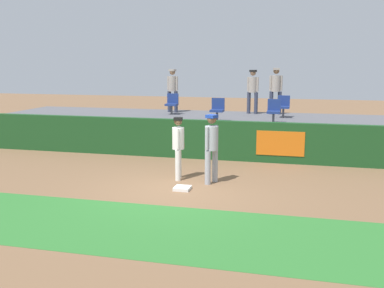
# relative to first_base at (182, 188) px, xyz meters

# --- Properties ---
(ground_plane) EXTENTS (60.00, 60.00, 0.00)m
(ground_plane) POSITION_rel_first_base_xyz_m (-0.18, -0.20, -0.04)
(ground_plane) COLOR brown
(grass_foreground_strip) EXTENTS (18.00, 2.80, 0.01)m
(grass_foreground_strip) POSITION_rel_first_base_xyz_m (-0.18, -2.74, -0.04)
(grass_foreground_strip) COLOR #2D722D
(grass_foreground_strip) RESTS_ON ground_plane
(first_base) EXTENTS (0.40, 0.40, 0.08)m
(first_base) POSITION_rel_first_base_xyz_m (0.00, 0.00, 0.00)
(first_base) COLOR white
(first_base) RESTS_ON ground_plane
(player_fielder_home) EXTENTS (0.38, 0.56, 1.72)m
(player_fielder_home) POSITION_rel_first_base_xyz_m (-0.38, 1.01, 0.95)
(player_fielder_home) COLOR white
(player_fielder_home) RESTS_ON ground_plane
(player_runner_visitor) EXTENTS (0.46, 0.48, 1.83)m
(player_runner_visitor) POSITION_rel_first_base_xyz_m (0.58, 0.81, 1.02)
(player_runner_visitor) COLOR #9EA3AD
(player_runner_visitor) RESTS_ON ground_plane
(field_wall) EXTENTS (18.00, 0.26, 1.30)m
(field_wall) POSITION_rel_first_base_xyz_m (-0.17, 3.75, 0.61)
(field_wall) COLOR #19471E
(field_wall) RESTS_ON ground_plane
(bleacher_platform) EXTENTS (18.00, 4.80, 1.07)m
(bleacher_platform) POSITION_rel_first_base_xyz_m (-0.18, 6.32, 0.50)
(bleacher_platform) COLOR #59595E
(bleacher_platform) RESTS_ON ground_plane
(seat_front_center) EXTENTS (0.46, 0.44, 0.84)m
(seat_front_center) POSITION_rel_first_base_xyz_m (-0.11, 5.19, 1.51)
(seat_front_center) COLOR #4C4C51
(seat_front_center) RESTS_ON bleacher_platform
(seat_front_right) EXTENTS (0.45, 0.44, 0.84)m
(seat_front_right) POSITION_rel_first_base_xyz_m (1.88, 5.19, 1.50)
(seat_front_right) COLOR #4C4C51
(seat_front_right) RESTS_ON bleacher_platform
(seat_back_left) EXTENTS (0.47, 0.44, 0.84)m
(seat_back_left) POSITION_rel_first_base_xyz_m (-2.34, 6.99, 1.51)
(seat_back_left) COLOR #4C4C51
(seat_back_left) RESTS_ON bleacher_platform
(seat_back_right) EXTENTS (0.45, 0.44, 0.84)m
(seat_back_right) POSITION_rel_first_base_xyz_m (2.13, 6.99, 1.51)
(seat_back_right) COLOR #4C4C51
(seat_back_right) RESTS_ON bleacher_platform
(spectator_hooded) EXTENTS (0.50, 0.41, 1.81)m
(spectator_hooded) POSITION_rel_first_base_xyz_m (-2.55, 7.76, 2.08)
(spectator_hooded) COLOR #33384C
(spectator_hooded) RESTS_ON bleacher_platform
(spectator_capped) EXTENTS (0.48, 0.42, 1.79)m
(spectator_capped) POSITION_rel_first_base_xyz_m (0.81, 7.99, 2.07)
(spectator_capped) COLOR #33384C
(spectator_capped) RESTS_ON bleacher_platform
(spectator_casual) EXTENTS (0.52, 0.39, 1.87)m
(spectator_casual) POSITION_rel_first_base_xyz_m (1.74, 8.07, 2.12)
(spectator_casual) COLOR #33384C
(spectator_casual) RESTS_ON bleacher_platform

